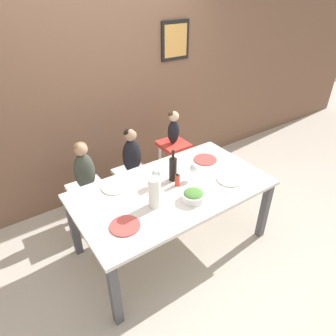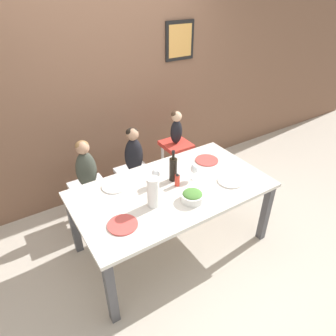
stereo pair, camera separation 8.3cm
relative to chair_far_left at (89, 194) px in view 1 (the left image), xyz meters
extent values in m
plane|color=#BCB2A3|center=(0.56, -0.79, -0.39)|extent=(14.00, 14.00, 0.00)
cube|color=brown|center=(0.56, 0.50, 0.96)|extent=(10.00, 0.06, 2.70)
cube|color=black|center=(1.48, 0.46, 1.35)|extent=(0.39, 0.02, 0.44)
cube|color=gold|center=(1.48, 0.45, 1.35)|extent=(0.32, 0.00, 0.36)
cube|color=silver|center=(0.56, -0.79, 0.31)|extent=(1.83, 1.01, 0.03)
cube|color=#4C4C51|center=(-0.30, -1.24, -0.05)|extent=(0.07, 0.07, 0.69)
cube|color=#4C4C51|center=(1.41, -1.24, -0.05)|extent=(0.07, 0.07, 0.69)
cube|color=#4C4C51|center=(-0.30, -0.34, -0.05)|extent=(0.07, 0.07, 0.69)
cube|color=#4C4C51|center=(1.41, -0.34, -0.05)|extent=(0.07, 0.07, 0.69)
cylinder|color=silver|center=(-0.14, -0.14, -0.18)|extent=(0.04, 0.04, 0.42)
cylinder|color=silver|center=(0.14, -0.14, -0.18)|extent=(0.04, 0.04, 0.42)
cylinder|color=silver|center=(-0.14, 0.14, -0.18)|extent=(0.04, 0.04, 0.42)
cylinder|color=silver|center=(0.14, 0.14, -0.18)|extent=(0.04, 0.04, 0.42)
cube|color=white|center=(0.00, 0.00, 0.05)|extent=(0.38, 0.41, 0.05)
cylinder|color=silver|center=(0.42, -0.14, -0.18)|extent=(0.04, 0.04, 0.42)
cylinder|color=silver|center=(0.70, -0.14, -0.18)|extent=(0.04, 0.04, 0.42)
cylinder|color=silver|center=(0.42, 0.14, -0.18)|extent=(0.04, 0.04, 0.42)
cylinder|color=silver|center=(0.70, 0.14, -0.18)|extent=(0.04, 0.04, 0.42)
cube|color=white|center=(0.56, 0.00, 0.05)|extent=(0.38, 0.41, 0.05)
cylinder|color=silver|center=(1.01, -0.12, -0.08)|extent=(0.04, 0.04, 0.63)
cylinder|color=silver|center=(1.25, -0.12, -0.08)|extent=(0.04, 0.04, 0.63)
cylinder|color=silver|center=(1.01, 0.12, -0.08)|extent=(0.04, 0.04, 0.63)
cylinder|color=silver|center=(1.25, 0.12, -0.08)|extent=(0.04, 0.04, 0.63)
cube|color=red|center=(1.13, 0.00, 0.26)|extent=(0.32, 0.35, 0.05)
ellipsoid|color=#3D4238|center=(0.00, 0.00, 0.29)|extent=(0.22, 0.15, 0.43)
sphere|color=tan|center=(0.00, 0.00, 0.56)|extent=(0.14, 0.14, 0.14)
ellipsoid|color=olive|center=(0.00, 0.01, 0.58)|extent=(0.13, 0.13, 0.10)
ellipsoid|color=black|center=(0.56, 0.00, 0.29)|extent=(0.22, 0.15, 0.43)
sphere|color=tan|center=(0.56, 0.00, 0.56)|extent=(0.14, 0.14, 0.14)
ellipsoid|color=black|center=(0.56, 0.01, 0.58)|extent=(0.13, 0.13, 0.10)
ellipsoid|color=black|center=(1.13, 0.00, 0.44)|extent=(0.15, 0.11, 0.30)
sphere|color=#D6AD89|center=(1.13, 0.00, 0.63)|extent=(0.12, 0.12, 0.12)
ellipsoid|color=#473323|center=(1.13, 0.01, 0.65)|extent=(0.12, 0.12, 0.09)
cylinder|color=black|center=(0.64, -0.68, 0.45)|extent=(0.08, 0.08, 0.23)
cylinder|color=black|center=(0.64, -0.68, 0.61)|extent=(0.03, 0.03, 0.09)
cylinder|color=black|center=(0.64, -0.68, 0.64)|extent=(0.03, 0.03, 0.02)
cylinder|color=white|center=(0.28, -0.91, 0.47)|extent=(0.10, 0.10, 0.28)
cylinder|color=white|center=(0.81, -0.78, 0.33)|extent=(0.06, 0.06, 0.00)
cylinder|color=white|center=(0.81, -0.78, 0.37)|extent=(0.01, 0.01, 0.07)
ellipsoid|color=white|center=(0.81, -0.78, 0.45)|extent=(0.08, 0.08, 0.10)
cylinder|color=white|center=(0.45, -0.66, 0.33)|extent=(0.06, 0.06, 0.00)
cylinder|color=white|center=(0.45, -0.66, 0.37)|extent=(0.01, 0.01, 0.07)
ellipsoid|color=white|center=(0.45, -0.66, 0.45)|extent=(0.08, 0.08, 0.10)
cylinder|color=white|center=(0.60, -1.04, 0.36)|extent=(0.20, 0.20, 0.07)
ellipsoid|color=#4C8438|center=(0.60, -1.04, 0.40)|extent=(0.17, 0.17, 0.05)
cylinder|color=#D14C47|center=(-0.05, -0.99, 0.34)|extent=(0.25, 0.25, 0.01)
cylinder|color=silver|center=(0.11, -0.48, 0.34)|extent=(0.25, 0.25, 0.01)
cylinder|color=#D14C47|center=(1.14, -0.58, 0.34)|extent=(0.25, 0.25, 0.01)
cylinder|color=silver|center=(1.08, -1.00, 0.34)|extent=(0.25, 0.25, 0.01)
cylinder|color=red|center=(0.62, -0.78, 0.39)|extent=(0.05, 0.05, 0.11)
cone|color=black|center=(0.62, -0.78, 0.45)|extent=(0.04, 0.04, 0.02)
camera|label=1|loc=(-0.77, -2.62, 1.99)|focal=32.00mm
camera|label=2|loc=(-0.70, -2.67, 1.99)|focal=32.00mm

